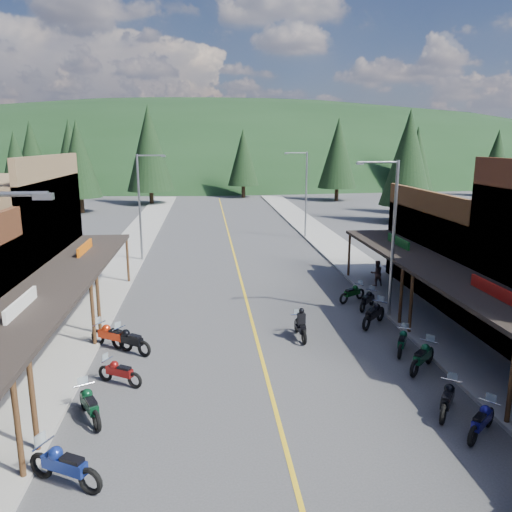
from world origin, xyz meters
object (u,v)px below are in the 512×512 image
object	(u,v)px
pine_7	(32,152)
bike_west_10	(111,335)
bike_west_6	(64,464)
bike_east_9	(402,341)
pine_4	(338,153)
rider_on_bike	(301,326)
pine_9	(416,163)
bike_east_6	(482,419)
bike_east_7	(448,398)
pine_10	(78,159)
bike_east_11	(368,299)
pine_6	(497,157)
bike_west_8	(120,371)
pine_1	(70,152)
streetlight_2	(391,232)
bike_east_8	(423,356)
bike_east_12	(352,292)
bike_east_10	(374,313)
pine_11	(408,158)
pine_5	(408,147)
pine_2	(149,148)
pedestrian_east_b	(377,273)
pine_3	(243,157)
streetlight_1	(141,203)
pine_8	(17,170)
shop_east_3	(481,253)
bike_west_7	(90,403)
streetlight_3	(305,191)
bike_west_9	(130,339)

from	to	relation	value
pine_7	bike_west_10	size ratio (longest dim) A/B	5.61
bike_west_6	bike_east_9	xyz separation A→B (m)	(12.07, 7.35, -0.10)
pine_4	rider_on_bike	bearing A→B (deg)	-106.39
pine_9	bike_east_6	size ratio (longest dim) A/B	5.45
pine_4	bike_east_7	world-z (taller)	pine_4
bike_east_6	pine_10	bearing A→B (deg)	163.23
pine_4	bike_east_11	world-z (taller)	pine_4
pine_6	bike_west_8	world-z (taller)	pine_6
pine_1	pine_4	xyz separation A→B (m)	(42.00, -10.00, 0.00)
streetlight_2	bike_east_8	bearing A→B (deg)	-97.12
bike_east_11	bike_east_12	xyz separation A→B (m)	(-0.46, 1.30, -0.00)
bike_east_9	bike_east_10	xyz separation A→B (m)	(-0.15, 3.27, 0.10)
pine_11	bike_west_6	size ratio (longest dim) A/B	5.39
pine_5	rider_on_bike	world-z (taller)	pine_5
pine_2	bike_east_11	size ratio (longest dim) A/B	7.15
pedestrian_east_b	rider_on_bike	bearing A→B (deg)	43.79
pine_2	pine_9	world-z (taller)	pine_2
bike_east_9	bike_west_6	bearing A→B (deg)	-119.47
bike_east_9	bike_east_8	bearing A→B (deg)	-56.48
pine_11	pine_3	bearing A→B (deg)	119.74
pine_1	pine_9	world-z (taller)	pine_1
streetlight_2	streetlight_1	bearing A→B (deg)	134.80
pine_6	pine_11	xyz separation A→B (m)	(-26.00, -26.00, 0.70)
streetlight_1	bike_east_9	size ratio (longest dim) A/B	4.13
pine_9	pine_8	bearing A→B (deg)	-173.80
bike_east_9	bike_west_10	bearing A→B (deg)	-158.78
shop_east_3	pine_7	distance (m)	79.38
pine_9	pine_6	bearing A→B (deg)	40.82
bike_west_6	bike_west_7	bearing A→B (deg)	29.51
pine_1	bike_west_7	world-z (taller)	pine_1
pine_4	bike_east_6	size ratio (longest dim) A/B	6.31
streetlight_3	bike_east_6	world-z (taller)	streetlight_3
streetlight_3	bike_east_7	world-z (taller)	streetlight_3
pine_5	pine_7	world-z (taller)	pine_5
pine_4	pine_10	bearing A→B (deg)	-164.48
bike_east_9	pine_3	bearing A→B (deg)	121.07
bike_east_6	bike_east_11	distance (m)	12.07
pine_7	bike_east_12	xyz separation A→B (m)	(37.95, -65.30, -6.68)
pine_2	pine_4	bearing A→B (deg)	4.09
bike_east_8	pine_7	bearing A→B (deg)	162.39
streetlight_1	bike_east_8	xyz separation A→B (m)	(13.14, -20.10, -3.84)
streetlight_2	bike_west_9	distance (m)	13.45
pine_3	rider_on_bike	bearing A→B (deg)	-91.88
bike_east_10	pedestrian_east_b	size ratio (longest dim) A/B	1.43
pine_3	pedestrian_east_b	xyz separation A→B (m)	(4.21, -52.78, -5.53)
bike_west_8	bike_east_6	xyz separation A→B (m)	(11.58, -4.53, 0.02)
bike_east_10	bike_east_9	bearing A→B (deg)	-44.32
pine_4	bike_east_10	distance (m)	54.87
bike_west_9	pine_8	bearing A→B (deg)	61.80
pine_4	pedestrian_east_b	xyz separation A→B (m)	(-9.79, -46.78, -6.28)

